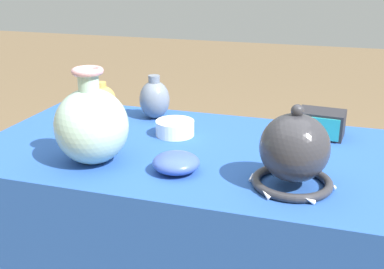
% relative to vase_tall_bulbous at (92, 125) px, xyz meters
% --- Properties ---
extents(display_table, '(1.31, 0.70, 0.80)m').
position_rel_vase_tall_bulbous_xyz_m(display_table, '(0.24, 0.16, -0.19)').
color(display_table, olive).
rests_on(display_table, ground_plane).
extents(vase_tall_bulbous, '(0.20, 0.20, 0.26)m').
position_rel_vase_tall_bulbous_xyz_m(vase_tall_bulbous, '(0.00, 0.00, 0.00)').
color(vase_tall_bulbous, '#A8CCB7').
rests_on(vase_tall_bulbous, display_table).
extents(vase_dome_bell, '(0.21, 0.20, 0.21)m').
position_rel_vase_tall_bulbous_xyz_m(vase_dome_bell, '(0.54, 0.01, -0.02)').
color(vase_dome_bell, '#2D2D33').
rests_on(vase_dome_bell, display_table).
extents(mosaic_tile_box, '(0.15, 0.12, 0.08)m').
position_rel_vase_tall_bulbous_xyz_m(mosaic_tile_box, '(0.58, 0.40, -0.07)').
color(mosaic_tile_box, '#232328').
rests_on(mosaic_tile_box, display_table).
extents(jar_round_ochre, '(0.10, 0.10, 0.11)m').
position_rel_vase_tall_bulbous_xyz_m(jar_round_ochre, '(-0.19, 0.42, -0.06)').
color(jar_round_ochre, gold).
rests_on(jar_round_ochre, display_table).
extents(bowl_shallow_cobalt, '(0.13, 0.13, 0.05)m').
position_rel_vase_tall_bulbous_xyz_m(bowl_shallow_cobalt, '(0.24, 0.00, -0.08)').
color(bowl_shallow_cobalt, '#3851A8').
rests_on(bowl_shallow_cobalt, display_table).
extents(pot_squat_porcelain, '(0.12, 0.12, 0.05)m').
position_rel_vase_tall_bulbous_xyz_m(pot_squat_porcelain, '(0.14, 0.27, -0.08)').
color(pot_squat_porcelain, white).
rests_on(pot_squat_porcelain, display_table).
extents(jar_round_slate, '(0.11, 0.11, 0.15)m').
position_rel_vase_tall_bulbous_xyz_m(jar_round_slate, '(0.01, 0.42, -0.04)').
color(jar_round_slate, slate).
rests_on(jar_round_slate, display_table).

